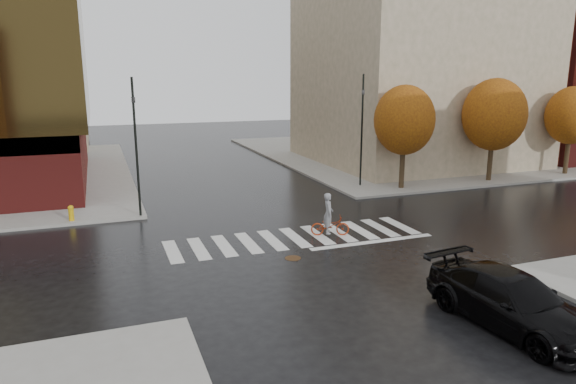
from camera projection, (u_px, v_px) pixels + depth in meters
name	position (u px, v px, depth m)	size (l,w,h in m)	color
ground	(299.00, 241.00, 22.87)	(120.00, 120.00, 0.00)	black
sidewalk_ne	(422.00, 151.00, 49.18)	(30.00, 30.00, 0.15)	gray
crosswalk	(295.00, 237.00, 23.32)	(12.00, 3.00, 0.01)	silver
building_ne_tan	(415.00, 51.00, 42.15)	(16.00, 16.00, 18.00)	gray
building_ne_brick	(569.00, 76.00, 47.12)	(14.00, 14.00, 14.00)	maroon
building_nw_far	(1.00, 44.00, 48.97)	(14.00, 12.00, 20.00)	gray
tree_ne_a	(404.00, 120.00, 32.04)	(3.80, 3.80, 6.50)	#2F2315
tree_ne_b	(494.00, 115.00, 34.38)	(4.20, 4.20, 6.89)	#2F2315
tree_ne_c	(572.00, 116.00, 36.82)	(3.60, 3.60, 6.31)	#2F2315
sedan	(511.00, 300.00, 14.95)	(2.24, 5.50, 1.60)	black
cyclist	(329.00, 221.00, 23.49)	(1.87, 1.16, 2.00)	#9B2D0E
traffic_light_nw	(136.00, 139.00, 25.57)	(0.21, 0.19, 6.98)	black
traffic_light_ne	(362.00, 123.00, 32.84)	(0.19, 0.21, 7.14)	black
fire_hydrant	(71.00, 212.00, 25.41)	(0.28, 0.28, 0.78)	#D1A00C
manhole	(293.00, 258.00, 20.68)	(0.66, 0.66, 0.01)	#4D331B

